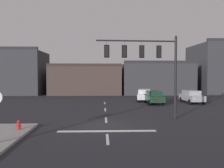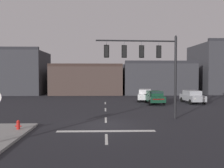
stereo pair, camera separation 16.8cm
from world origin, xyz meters
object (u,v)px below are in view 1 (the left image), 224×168
at_px(signal_mast_near_side, 149,59).
at_px(car_lot_nearside, 144,95).
at_px(car_lot_farside, 154,97).
at_px(fire_hydrant, 19,127).
at_px(car_lot_middle, 192,96).

distance_m(signal_mast_near_side, car_lot_nearside, 14.74).
distance_m(car_lot_nearside, car_lot_farside, 3.39).
relative_size(car_lot_farside, fire_hydrant, 6.00).
bearing_deg(car_lot_farside, fire_hydrant, -128.21).
distance_m(car_lot_middle, fire_hydrant, 22.94).
relative_size(signal_mast_near_side, car_lot_nearside, 1.47).
bearing_deg(fire_hydrant, signal_mast_near_side, 24.77).
bearing_deg(car_lot_nearside, signal_mast_near_side, -98.11).
xyz_separation_m(car_lot_middle, car_lot_farside, (-5.03, -0.73, 0.00)).
height_order(signal_mast_near_side, car_lot_farside, signal_mast_near_side).
bearing_deg(car_lot_middle, signal_mast_near_side, -123.77).
relative_size(signal_mast_near_side, car_lot_middle, 1.51).
distance_m(car_lot_nearside, car_lot_middle, 6.22).
relative_size(signal_mast_near_side, fire_hydrant, 9.14).
bearing_deg(car_lot_nearside, fire_hydrant, -121.35).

